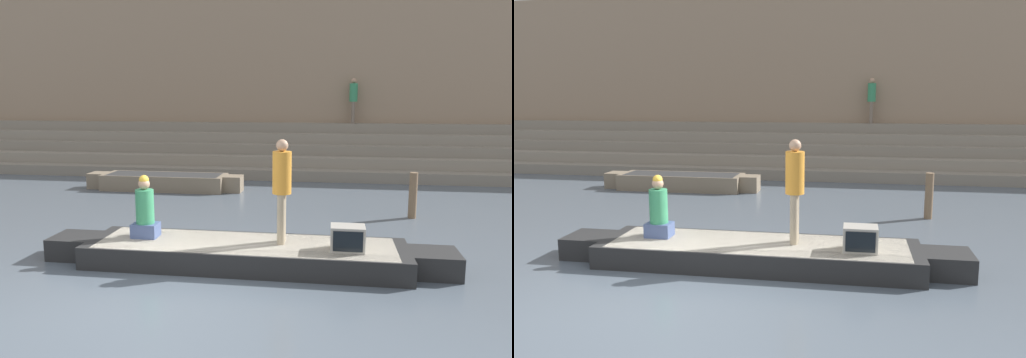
# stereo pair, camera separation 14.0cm
# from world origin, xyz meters

# --- Properties ---
(ground_plane) EXTENTS (120.00, 120.00, 0.00)m
(ground_plane) POSITION_xyz_m (0.00, 0.00, 0.00)
(ground_plane) COLOR #4C5660
(ghat_steps) EXTENTS (36.00, 3.40, 1.81)m
(ghat_steps) POSITION_xyz_m (0.00, 11.98, 0.66)
(ghat_steps) COLOR gray
(ghat_steps) RESTS_ON ground
(back_wall) EXTENTS (34.20, 1.28, 6.84)m
(back_wall) POSITION_xyz_m (0.00, 13.82, 3.39)
(back_wall) COLOR #937A60
(back_wall) RESTS_ON ground
(rowboat_main) EXTENTS (6.92, 1.54, 0.38)m
(rowboat_main) POSITION_xyz_m (0.92, 1.31, 0.21)
(rowboat_main) COLOR black
(rowboat_main) RESTS_ON ground
(person_standing) EXTENTS (0.32, 0.32, 1.75)m
(person_standing) POSITION_xyz_m (1.53, 1.43, 1.40)
(person_standing) COLOR gray
(person_standing) RESTS_ON rowboat_main
(person_rowing) EXTENTS (0.44, 0.35, 1.10)m
(person_rowing) POSITION_xyz_m (-0.87, 1.41, 0.83)
(person_rowing) COLOR #3D4C75
(person_rowing) RESTS_ON rowboat_main
(tv_set) EXTENTS (0.55, 0.41, 0.40)m
(tv_set) POSITION_xyz_m (2.62, 1.16, 0.59)
(tv_set) COLOR #9E998E
(tv_set) RESTS_ON rowboat_main
(moored_boat_shore) EXTENTS (4.82, 1.13, 0.48)m
(moored_boat_shore) POSITION_xyz_m (-2.73, 7.78, 0.25)
(moored_boat_shore) COLOR #756651
(moored_boat_shore) RESTS_ON ground
(mooring_post) EXTENTS (0.19, 0.19, 1.08)m
(mooring_post) POSITION_xyz_m (4.23, 5.17, 0.54)
(mooring_post) COLOR brown
(mooring_post) RESTS_ON ground
(person_on_steps) EXTENTS (0.31, 0.31, 1.71)m
(person_on_steps) POSITION_xyz_m (3.08, 12.89, 2.81)
(person_on_steps) COLOR #756656
(person_on_steps) RESTS_ON ghat_steps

